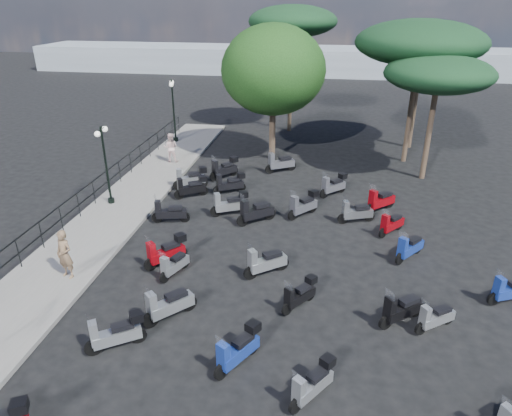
% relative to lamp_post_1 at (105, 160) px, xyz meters
% --- Properties ---
extents(ground, '(120.00, 120.00, 0.00)m').
position_rel_lamp_post_1_xyz_m(ground, '(7.12, -3.70, -2.20)').
color(ground, black).
rests_on(ground, ground).
extents(sidewalk, '(3.00, 30.00, 0.15)m').
position_rel_lamp_post_1_xyz_m(sidewalk, '(0.62, -0.70, -2.13)').
color(sidewalk, slate).
rests_on(sidewalk, ground).
extents(railing, '(0.04, 26.04, 1.10)m').
position_rel_lamp_post_1_xyz_m(railing, '(-0.68, -0.90, -1.31)').
color(railing, black).
rests_on(railing, sidewalk).
extents(lamp_post_1, '(0.31, 1.06, 3.60)m').
position_rel_lamp_post_1_xyz_m(lamp_post_1, '(0.00, 0.00, 0.00)').
color(lamp_post_1, black).
rests_on(lamp_post_1, sidewalk).
extents(lamp_post_2, '(0.54, 1.13, 3.97)m').
position_rel_lamp_post_1_xyz_m(lamp_post_2, '(-0.19, 9.92, 0.21)').
color(lamp_post_2, black).
rests_on(lamp_post_2, sidewalk).
extents(woman, '(0.73, 0.59, 1.73)m').
position_rel_lamp_post_1_xyz_m(woman, '(1.29, -5.98, -1.19)').
color(woman, brown).
rests_on(woman, sidewalk).
extents(pedestrian_far, '(0.89, 0.73, 1.67)m').
position_rel_lamp_post_1_xyz_m(pedestrian_far, '(0.88, 5.96, -1.22)').
color(pedestrian_far, beige).
rests_on(pedestrian_far, sidewalk).
extents(scooter_1, '(1.31, 1.40, 1.44)m').
position_rel_lamp_post_1_xyz_m(scooter_1, '(5.36, -7.41, -1.70)').
color(scooter_1, black).
rests_on(scooter_1, ground).
extents(scooter_2, '(1.28, 1.39, 1.37)m').
position_rel_lamp_post_1_xyz_m(scooter_2, '(4.25, -4.48, -1.69)').
color(scooter_2, black).
rests_on(scooter_2, ground).
extents(scooter_3, '(1.62, 0.62, 1.30)m').
position_rel_lamp_post_1_xyz_m(scooter_3, '(3.25, -1.23, -1.75)').
color(scooter_3, black).
rests_on(scooter_3, ground).
extents(scooter_4, '(1.62, 1.04, 1.41)m').
position_rel_lamp_post_1_xyz_m(scooter_4, '(3.04, 2.60, -1.67)').
color(scooter_4, black).
rests_on(scooter_4, ground).
extents(scooter_5, '(1.48, 1.06, 1.33)m').
position_rel_lamp_post_1_xyz_m(scooter_5, '(3.39, 1.53, -1.70)').
color(scooter_5, black).
rests_on(scooter_5, ground).
extents(scooter_6, '(1.03, 1.50, 1.34)m').
position_rel_lamp_post_1_xyz_m(scooter_6, '(7.78, -8.92, -1.70)').
color(scooter_6, black).
rests_on(scooter_6, ground).
extents(scooter_7, '(1.47, 1.08, 1.34)m').
position_rel_lamp_post_1_xyz_m(scooter_7, '(4.36, -8.85, -1.70)').
color(scooter_7, black).
rests_on(scooter_7, ground).
extents(scooter_8, '(0.74, 1.42, 1.19)m').
position_rel_lamp_post_1_xyz_m(scooter_8, '(4.75, -5.12, -1.79)').
color(scooter_8, black).
rests_on(scooter_8, ground).
extents(scooter_9, '(1.62, 0.97, 1.39)m').
position_rel_lamp_post_1_xyz_m(scooter_9, '(5.64, -0.08, -1.68)').
color(scooter_9, black).
rests_on(scooter_9, ground).
extents(scooter_10, '(1.51, 0.95, 1.31)m').
position_rel_lamp_post_1_xyz_m(scooter_10, '(5.11, 2.33, -1.71)').
color(scooter_10, black).
rests_on(scooter_10, ground).
extents(scooter_11, '(1.34, 1.38, 1.40)m').
position_rel_lamp_post_1_xyz_m(scooter_11, '(4.38, 4.27, -1.68)').
color(scooter_11, black).
rests_on(scooter_11, ground).
extents(scooter_13, '(1.02, 1.26, 1.18)m').
position_rel_lamp_post_1_xyz_m(scooter_13, '(9.17, -6.19, -1.76)').
color(scooter_13, black).
rests_on(scooter_13, ground).
extents(scooter_14, '(1.47, 1.17, 1.41)m').
position_rel_lamp_post_1_xyz_m(scooter_14, '(7.87, -4.56, -1.71)').
color(scooter_14, black).
rests_on(scooter_14, ground).
extents(scooter_15, '(1.53, 1.27, 1.49)m').
position_rel_lamp_post_1_xyz_m(scooter_15, '(6.88, -0.68, -1.69)').
color(scooter_15, black).
rests_on(scooter_15, ground).
extents(scooter_16, '(1.27, 1.43, 1.39)m').
position_rel_lamp_post_1_xyz_m(scooter_16, '(8.84, 0.33, -1.68)').
color(scooter_16, black).
rests_on(scooter_16, ground).
extents(scooter_17, '(1.62, 1.09, 1.46)m').
position_rel_lamp_post_1_xyz_m(scooter_17, '(7.20, 5.66, -1.70)').
color(scooter_17, black).
rests_on(scooter_17, ground).
extents(scooter_18, '(1.05, 1.32, 1.23)m').
position_rel_lamp_post_1_xyz_m(scooter_18, '(9.75, -9.73, -1.74)').
color(scooter_18, black).
rests_on(scooter_18, ground).
extents(scooter_19, '(1.41, 1.14, 1.36)m').
position_rel_lamp_post_1_xyz_m(scooter_19, '(12.18, -6.47, -1.73)').
color(scooter_19, black).
rests_on(scooter_19, ground).
extents(scooter_20, '(1.60, 0.79, 1.33)m').
position_rel_lamp_post_1_xyz_m(scooter_20, '(11.08, 0.05, -1.74)').
color(scooter_20, black).
rests_on(scooter_20, ground).
extents(scooter_21, '(1.29, 1.28, 1.32)m').
position_rel_lamp_post_1_xyz_m(scooter_21, '(10.12, 2.90, -1.71)').
color(scooter_21, black).
rests_on(scooter_21, ground).
extents(scooter_23, '(1.26, 0.94, 1.18)m').
position_rel_lamp_post_1_xyz_m(scooter_23, '(13.12, -6.61, -1.79)').
color(scooter_23, black).
rests_on(scooter_23, ground).
extents(scooter_24, '(1.51, 0.82, 1.28)m').
position_rel_lamp_post_1_xyz_m(scooter_24, '(15.68, -4.89, -1.76)').
color(scooter_24, black).
rests_on(scooter_24, ground).
extents(scooter_25, '(1.14, 1.35, 1.33)m').
position_rel_lamp_post_1_xyz_m(scooter_25, '(12.92, -2.66, -1.74)').
color(scooter_25, black).
rests_on(scooter_25, ground).
extents(scooter_26, '(1.09, 1.26, 1.25)m').
position_rel_lamp_post_1_xyz_m(scooter_26, '(12.47, -0.75, -1.77)').
color(scooter_26, black).
rests_on(scooter_26, ground).
extents(scooter_27, '(1.37, 1.29, 1.41)m').
position_rel_lamp_post_1_xyz_m(scooter_27, '(12.21, 1.42, -1.71)').
color(scooter_27, black).
rests_on(scooter_27, ground).
extents(broadleaf_tree, '(5.78, 5.78, 7.59)m').
position_rel_lamp_post_1_xyz_m(broadleaf_tree, '(6.46, 7.83, 2.92)').
color(broadleaf_tree, '#38281E').
rests_on(broadleaf_tree, ground).
extents(pine_0, '(6.19, 6.19, 7.18)m').
position_rel_lamp_post_1_xyz_m(pine_0, '(14.84, 11.54, 3.88)').
color(pine_0, '#38281E').
rests_on(pine_0, ground).
extents(pine_1, '(6.86, 6.86, 7.79)m').
position_rel_lamp_post_1_xyz_m(pine_1, '(14.17, 8.69, 4.37)').
color(pine_1, '#38281E').
rests_on(pine_1, ground).
extents(pine_2, '(5.84, 5.84, 8.35)m').
position_rel_lamp_post_1_xyz_m(pine_2, '(6.88, 14.21, 5.09)').
color(pine_2, '#38281E').
rests_on(pine_2, ground).
extents(pine_3, '(5.27, 5.27, 6.34)m').
position_rel_lamp_post_1_xyz_m(pine_3, '(14.78, 5.98, 3.19)').
color(pine_3, '#38281E').
rests_on(pine_3, ground).
extents(distant_hills, '(70.00, 8.00, 3.00)m').
position_rel_lamp_post_1_xyz_m(distant_hills, '(7.12, 41.30, -0.70)').
color(distant_hills, gray).
rests_on(distant_hills, ground).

